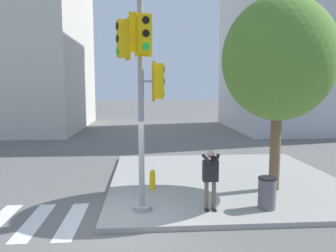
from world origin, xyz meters
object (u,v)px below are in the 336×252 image
Objects in this scene: street_tree at (279,60)px; fire_hydrant at (152,180)px; trash_bin at (267,193)px; person_photographer at (211,175)px; traffic_signal_pole at (141,74)px.

fire_hydrant is at bearing 176.19° from street_tree.
fire_hydrant is 0.75× the size of trash_bin.
person_photographer is 4.25m from street_tree.
trash_bin is at bearing -0.55° from person_photographer.
traffic_signal_pole is 8.50× the size of fire_hydrant.
trash_bin is (-0.86, -1.64, -3.65)m from street_tree.
person_photographer is at bearing -145.79° from street_tree.
traffic_signal_pole is 6.35× the size of trash_bin.
street_tree is at bearing -3.81° from fire_hydrant.
street_tree is at bearing 34.21° from person_photographer.
person_photographer is 1.62m from trash_bin.
street_tree is (4.19, 1.49, 0.50)m from traffic_signal_pole.
trash_bin is (1.53, -0.01, -0.53)m from person_photographer.
traffic_signal_pole reaches higher than trash_bin.
street_tree reaches higher than person_photographer.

